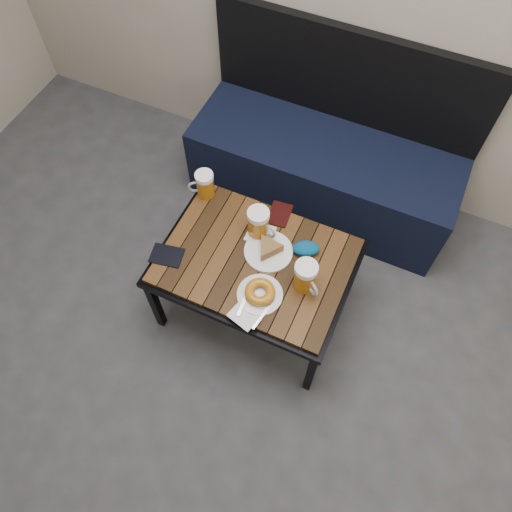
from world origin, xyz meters
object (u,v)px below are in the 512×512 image
at_px(beer_mug_left, 205,184).
at_px(plate_pie, 268,250).
at_px(plate_bagel, 260,293).
at_px(passport_navy, 167,255).
at_px(beer_mug_centre, 259,223).
at_px(passport_burgundy, 280,214).
at_px(cafe_table, 256,264).
at_px(beer_mug_right, 306,276).
at_px(knit_pouch, 306,248).
at_px(bench, 325,165).

relative_size(beer_mug_left, plate_pie, 0.64).
xyz_separation_m(plate_bagel, passport_navy, (-0.45, 0.01, -0.02)).
distance_m(beer_mug_centre, plate_pie, 0.12).
xyz_separation_m(plate_bagel, passport_burgundy, (-0.09, 0.41, -0.02)).
bearing_deg(beer_mug_centre, cafe_table, -59.04).
bearing_deg(passport_burgundy, passport_navy, -137.52).
relative_size(beer_mug_centre, plate_pie, 0.73).
height_order(cafe_table, beer_mug_right, beer_mug_right).
distance_m(plate_pie, knit_pouch, 0.16).
bearing_deg(beer_mug_right, passport_burgundy, 164.32).
distance_m(cafe_table, beer_mug_centre, 0.18).
height_order(cafe_table, passport_navy, passport_navy).
relative_size(cafe_table, knit_pouch, 7.18).
bearing_deg(passport_navy, beer_mug_right, 89.79).
bearing_deg(passport_burgundy, plate_bagel, -83.95).
bearing_deg(plate_bagel, beer_mug_centre, 115.08).
bearing_deg(passport_navy, plate_bagel, 78.03).
xyz_separation_m(beer_mug_left, beer_mug_centre, (0.32, -0.10, 0.01)).
height_order(cafe_table, plate_bagel, plate_bagel).
height_order(plate_bagel, knit_pouch, plate_bagel).
xyz_separation_m(plate_bagel, knit_pouch, (0.09, 0.28, 0.00)).
bearing_deg(bench, cafe_table, -93.35).
height_order(bench, beer_mug_right, bench).
xyz_separation_m(plate_pie, knit_pouch, (0.15, 0.07, 0.00)).
distance_m(beer_mug_centre, knit_pouch, 0.23).
relative_size(plate_pie, knit_pouch, 1.82).
height_order(bench, beer_mug_centre, bench).
relative_size(bench, passport_navy, 10.11).
distance_m(beer_mug_right, passport_burgundy, 0.38).
bearing_deg(passport_burgundy, plate_pie, -86.22).
bearing_deg(bench, passport_burgundy, -95.01).
height_order(beer_mug_centre, knit_pouch, beer_mug_centre).
xyz_separation_m(beer_mug_left, passport_navy, (0.00, -0.37, -0.06)).
bearing_deg(plate_bagel, beer_mug_right, 39.06).
bearing_deg(plate_pie, bench, 89.08).
bearing_deg(cafe_table, beer_mug_centre, 109.18).
xyz_separation_m(beer_mug_centre, passport_navy, (-0.32, -0.27, -0.07)).
bearing_deg(cafe_table, knit_pouch, 34.90).
height_order(plate_pie, plate_bagel, plate_pie).
relative_size(beer_mug_left, beer_mug_right, 0.89).
distance_m(bench, beer_mug_right, 0.89).
height_order(cafe_table, plate_pie, plate_pie).
height_order(beer_mug_left, passport_navy, beer_mug_left).
bearing_deg(knit_pouch, beer_mug_right, -70.61).
xyz_separation_m(cafe_table, passport_navy, (-0.36, -0.14, 0.05)).
xyz_separation_m(cafe_table, knit_pouch, (0.18, 0.13, 0.07)).
bearing_deg(passport_burgundy, cafe_table, -95.77).
relative_size(cafe_table, beer_mug_right, 5.48).
distance_m(beer_mug_right, plate_pie, 0.22).
xyz_separation_m(beer_mug_right, passport_navy, (-0.60, -0.11, -0.07)).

